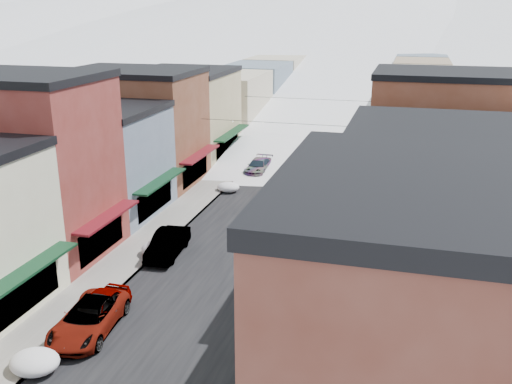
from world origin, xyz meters
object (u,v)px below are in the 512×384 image
Objects in this scene: car_dark_hatch at (168,244)px; streetlamp_near at (308,235)px; trash_can at (288,297)px; car_white_suv at (89,319)px; car_green_sedan at (284,268)px; car_silver_sedan at (97,309)px.

streetlamp_near reaches higher than car_dark_hatch.
trash_can is at bearing -32.00° from car_dark_hatch.
trash_can is (9.63, 5.28, -0.11)m from car_white_suv.
streetlamp_near is (0.41, 3.96, 2.27)m from trash_can.
car_green_sedan is 0.91× the size of streetlamp_near.
car_dark_hatch is 10.82m from trash_can.
streetlamp_near is at bearing -10.42° from car_dark_hatch.
car_green_sedan reaches higher than trash_can.
car_silver_sedan is 10.59m from trash_can.
car_silver_sedan is 4.52× the size of trash_can.
car_dark_hatch reaches higher than car_green_sedan.
car_dark_hatch reaches higher than car_silver_sedan.
car_silver_sedan is at bearing 46.40° from car_green_sedan.
car_silver_sedan is 11.75m from car_green_sedan.
streetlamp_near is at bearing 36.54° from car_white_suv.
car_green_sedan is at bearing -13.20° from car_dark_hatch.
trash_can is at bearing 25.45° from car_silver_sedan.
streetlamp_near reaches higher than trash_can.
car_white_suv is 5.40× the size of trash_can.
car_green_sedan is at bearing -169.71° from streetlamp_near.
car_dark_hatch reaches higher than car_white_suv.
streetlamp_near is at bearing 40.80° from car_silver_sedan.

